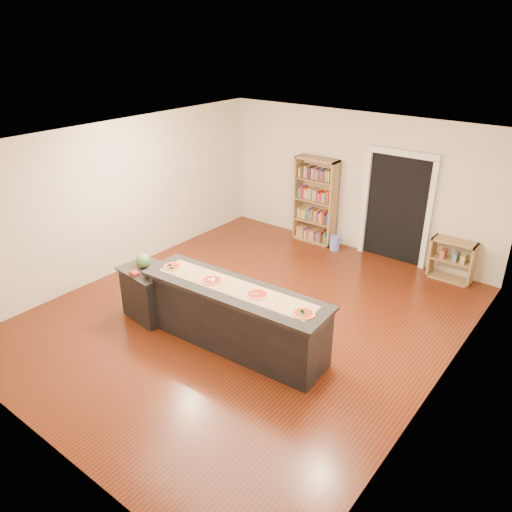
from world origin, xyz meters
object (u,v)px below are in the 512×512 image
Objects in this scene: bookshelf at (315,201)px; watermelon at (143,261)px; waste_bin at (335,243)px; kitchen_island at (234,317)px; low_shelf at (452,260)px; side_counter at (149,293)px.

watermelon is at bearing -97.20° from bookshelf.
watermelon is at bearing -105.56° from waste_bin.
watermelon is (-1.14, -4.10, 0.81)m from waste_bin.
watermelon is (-0.53, -4.23, 0.05)m from bookshelf.
kitchen_island is 3.72× the size of low_shelf.
waste_bin is (1.05, 4.12, -0.27)m from side_counter.
bookshelf reaches higher than kitchen_island.
side_counter is at bearing -95.92° from bookshelf.
kitchen_island is 1.60m from side_counter.
watermelon is at bearing -176.15° from kitchen_island.
side_counter is 1.10× the size of low_shelf.
low_shelf is (3.39, 4.25, -0.04)m from side_counter.
side_counter is at bearing -174.89° from kitchen_island.
waste_bin is (-0.54, 3.90, -0.33)m from kitchen_island.
watermelon is (-0.09, 0.02, 0.53)m from side_counter.
low_shelf is at bearing 50.53° from watermelon.
bookshelf is at bearing 179.92° from low_shelf.
waste_bin is at bearing -12.53° from bookshelf.
low_shelf is at bearing 3.19° from waste_bin.
side_counter is 2.82× the size of waste_bin.
kitchen_island reaches higher than low_shelf.
low_shelf is 3.34× the size of watermelon.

